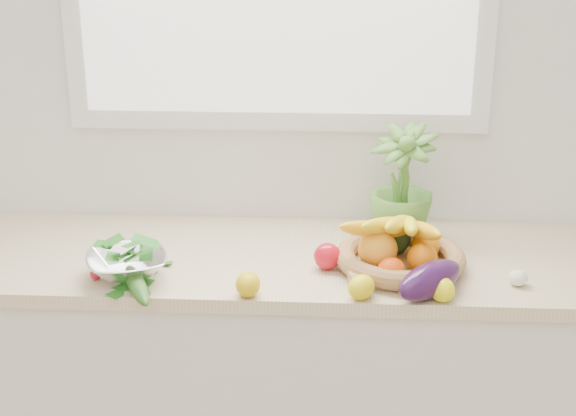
# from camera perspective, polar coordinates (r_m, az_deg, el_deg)

# --- Properties ---
(back_wall) EXTENTS (4.50, 0.02, 2.70)m
(back_wall) POSITION_cam_1_polar(r_m,az_deg,el_deg) (2.50, -0.74, 9.02)
(back_wall) COLOR white
(back_wall) RESTS_ON ground
(counter_cabinet) EXTENTS (2.20, 0.58, 0.86)m
(counter_cabinet) POSITION_cam_1_polar(r_m,az_deg,el_deg) (2.57, -1.11, -12.89)
(counter_cabinet) COLOR silver
(counter_cabinet) RESTS_ON ground
(countertop) EXTENTS (2.24, 0.62, 0.04)m
(countertop) POSITION_cam_1_polar(r_m,az_deg,el_deg) (2.36, -1.19, -3.69)
(countertop) COLOR beige
(countertop) RESTS_ON counter_cabinet
(orange_loose) EXTENTS (0.08, 0.08, 0.08)m
(orange_loose) POSITION_cam_1_polar(r_m,az_deg,el_deg) (2.16, 7.38, -4.53)
(orange_loose) COLOR #F04507
(orange_loose) RESTS_ON countertop
(lemon_a) EXTENTS (0.07, 0.08, 0.06)m
(lemon_a) POSITION_cam_1_polar(r_m,az_deg,el_deg) (2.09, -2.87, -5.45)
(lemon_a) COLOR #DDB70C
(lemon_a) RESTS_ON countertop
(lemon_b) EXTENTS (0.10, 0.10, 0.06)m
(lemon_b) POSITION_cam_1_polar(r_m,az_deg,el_deg) (2.08, 5.25, -5.63)
(lemon_b) COLOR yellow
(lemon_b) RESTS_ON countertop
(lemon_c) EXTENTS (0.09, 0.10, 0.06)m
(lemon_c) POSITION_cam_1_polar(r_m,az_deg,el_deg) (2.10, 10.87, -5.69)
(lemon_c) COLOR yellow
(lemon_c) RESTS_ON countertop
(apple) EXTENTS (0.09, 0.09, 0.08)m
(apple) POSITION_cam_1_polar(r_m,az_deg,el_deg) (2.24, 2.82, -3.45)
(apple) COLOR red
(apple) RESTS_ON countertop
(ginger) EXTENTS (0.13, 0.08, 0.04)m
(ginger) POSITION_cam_1_polar(r_m,az_deg,el_deg) (2.16, 5.97, -5.06)
(ginger) COLOR tan
(ginger) RESTS_ON countertop
(garlic_a) EXTENTS (0.06, 0.06, 0.05)m
(garlic_a) POSITION_cam_1_polar(r_m,az_deg,el_deg) (2.30, 3.85, -3.20)
(garlic_a) COLOR white
(garlic_a) RESTS_ON countertop
(garlic_b) EXTENTS (0.08, 0.08, 0.05)m
(garlic_b) POSITION_cam_1_polar(r_m,az_deg,el_deg) (2.35, 6.96, -2.76)
(garlic_b) COLOR beige
(garlic_b) RESTS_ON countertop
(garlic_c) EXTENTS (0.06, 0.06, 0.04)m
(garlic_c) POSITION_cam_1_polar(r_m,az_deg,el_deg) (2.23, 16.03, -4.81)
(garlic_c) COLOR white
(garlic_c) RESTS_ON countertop
(eggplant) EXTENTS (0.23, 0.23, 0.09)m
(eggplant) POSITION_cam_1_polar(r_m,az_deg,el_deg) (2.11, 10.09, -5.06)
(eggplant) COLOR #2F103A
(eggplant) RESTS_ON countertop
(cucumber) EXTENTS (0.14, 0.24, 0.05)m
(cucumber) POSITION_cam_1_polar(r_m,az_deg,el_deg) (2.14, -10.70, -5.40)
(cucumber) COLOR #2D5B1B
(cucumber) RESTS_ON countertop
(radish) EXTENTS (0.03, 0.03, 0.03)m
(radish) POSITION_cam_1_polar(r_m,az_deg,el_deg) (2.24, -13.52, -4.59)
(radish) COLOR red
(radish) RESTS_ON countertop
(potted_herb) EXTENTS (0.26, 0.26, 0.35)m
(potted_herb) POSITION_cam_1_polar(r_m,az_deg,el_deg) (2.40, 8.08, 1.72)
(potted_herb) COLOR #528831
(potted_herb) RESTS_ON countertop
(fruit_basket) EXTENTS (0.47, 0.47, 0.19)m
(fruit_basket) POSITION_cam_1_polar(r_m,az_deg,el_deg) (2.26, 7.92, -3.01)
(fruit_basket) COLOR tan
(fruit_basket) RESTS_ON countertop
(colander_with_spinach) EXTENTS (0.28, 0.28, 0.12)m
(colander_with_spinach) POSITION_cam_1_polar(r_m,az_deg,el_deg) (2.21, -11.41, -3.56)
(colander_with_spinach) COLOR white
(colander_with_spinach) RESTS_ON countertop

